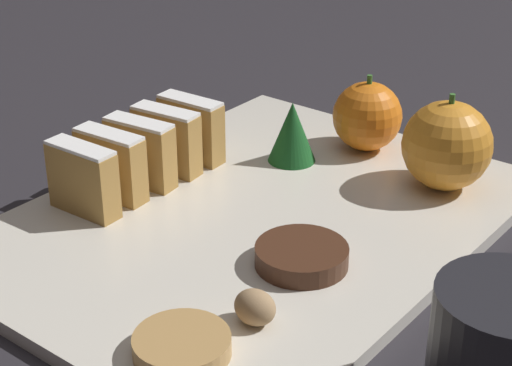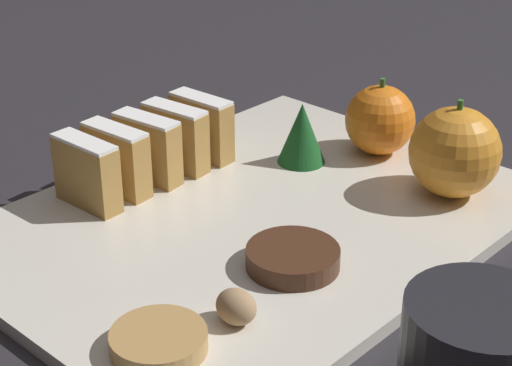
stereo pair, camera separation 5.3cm
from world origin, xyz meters
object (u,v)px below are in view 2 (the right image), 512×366
(chocolate_cookie, at_px, (293,258))
(orange_near, at_px, (378,119))
(walnut, at_px, (236,307))
(orange_far, at_px, (455,152))

(chocolate_cookie, bearing_deg, orange_near, 109.96)
(orange_near, bearing_deg, walnut, -71.96)
(orange_near, bearing_deg, chocolate_cookie, -70.04)
(orange_far, height_order, chocolate_cookie, orange_far)
(walnut, bearing_deg, chocolate_cookie, 102.66)
(orange_far, bearing_deg, walnut, -91.02)
(walnut, bearing_deg, orange_near, 108.04)
(orange_near, xyz_separation_m, walnut, (0.10, -0.29, -0.02))
(orange_far, distance_m, walnut, 0.27)
(orange_near, relative_size, chocolate_cookie, 1.06)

